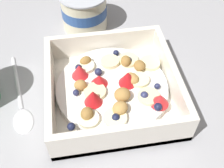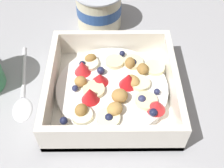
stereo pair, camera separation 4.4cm
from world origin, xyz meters
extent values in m
plane|color=#9E9EA3|center=(0.00, 0.00, 0.00)|extent=(2.40, 2.40, 0.00)
cube|color=white|center=(-0.02, -0.02, 0.01)|extent=(0.21, 0.21, 0.01)
cube|color=white|center=(-0.02, -0.11, 0.03)|extent=(0.21, 0.01, 0.06)
cube|color=white|center=(-0.02, 0.08, 0.03)|extent=(0.21, 0.01, 0.06)
cube|color=white|center=(-0.12, -0.02, 0.03)|extent=(0.01, 0.19, 0.06)
cube|color=white|center=(0.08, -0.02, 0.03)|extent=(0.01, 0.19, 0.06)
cylinder|color=white|center=(-0.02, -0.02, 0.02)|extent=(0.18, 0.18, 0.02)
cylinder|color=#F4EAB7|center=(-0.02, -0.08, 0.03)|extent=(0.04, 0.04, 0.01)
cylinder|color=beige|center=(-0.01, 0.03, 0.03)|extent=(0.04, 0.04, 0.01)
cylinder|color=beige|center=(0.05, 0.02, 0.03)|extent=(0.05, 0.05, 0.01)
cylinder|color=#F7EFC6|center=(-0.06, -0.08, 0.03)|extent=(0.04, 0.04, 0.01)
cylinder|color=beige|center=(0.03, -0.05, 0.03)|extent=(0.05, 0.05, 0.01)
cylinder|color=beige|center=(-0.05, -0.03, 0.03)|extent=(0.04, 0.04, 0.01)
cylinder|color=#F7EFC6|center=(-0.06, 0.03, 0.03)|extent=(0.03, 0.03, 0.01)
cylinder|color=#F4EAB7|center=(0.03, -0.02, 0.03)|extent=(0.03, 0.03, 0.01)
cylinder|color=beige|center=(0.02, 0.03, 0.03)|extent=(0.04, 0.04, 0.01)
cone|color=red|center=(-0.05, -0.04, 0.04)|extent=(0.04, 0.04, 0.03)
cone|color=red|center=(0.01, -0.02, 0.04)|extent=(0.04, 0.04, 0.02)
cone|color=red|center=(-0.07, 0.01, 0.04)|extent=(0.04, 0.04, 0.02)
cone|color=red|center=(0.05, -0.06, 0.04)|extent=(0.03, 0.03, 0.02)
cone|color=red|center=(-0.04, -0.01, 0.04)|extent=(0.03, 0.03, 0.02)
sphere|color=#191E3D|center=(-0.09, -0.09, 0.03)|extent=(0.01, 0.01, 0.01)
sphere|color=#191E3D|center=(0.04, -0.07, 0.03)|extent=(0.01, 0.01, 0.01)
sphere|color=navy|center=(0.03, -0.05, 0.03)|extent=(0.01, 0.01, 0.01)
sphere|color=#191E3D|center=(0.02, 0.03, 0.03)|extent=(0.01, 0.01, 0.01)
sphere|color=#191E3D|center=(0.00, 0.05, 0.03)|extent=(0.01, 0.01, 0.01)
sphere|color=#191E3D|center=(-0.07, 0.03, 0.03)|extent=(0.01, 0.01, 0.01)
sphere|color=#191E3D|center=(0.00, -0.04, 0.03)|extent=(0.01, 0.01, 0.01)
sphere|color=#23284C|center=(-0.08, -0.03, 0.03)|extent=(0.01, 0.01, 0.01)
sphere|color=#23284C|center=(0.05, -0.03, 0.03)|extent=(0.01, 0.01, 0.01)
sphere|color=#23284C|center=(-0.04, 0.01, 0.03)|extent=(0.01, 0.01, 0.01)
sphere|color=#191E3D|center=(-0.02, -0.08, 0.03)|extent=(0.01, 0.01, 0.01)
ellipsoid|color=olive|center=(-0.06, 0.04, 0.03)|extent=(0.03, 0.02, 0.01)
ellipsoid|color=tan|center=(-0.01, -0.07, 0.03)|extent=(0.03, 0.03, 0.02)
ellipsoid|color=#AD7F42|center=(-0.01, -0.05, 0.04)|extent=(0.03, 0.03, 0.02)
ellipsoid|color=#AD7F42|center=(-0.07, -0.02, 0.03)|extent=(0.02, 0.02, 0.02)
ellipsoid|color=tan|center=(0.01, -0.01, 0.03)|extent=(0.03, 0.03, 0.02)
ellipsoid|color=olive|center=(0.01, 0.03, 0.03)|extent=(0.02, 0.02, 0.02)
ellipsoid|color=olive|center=(0.03, 0.01, 0.03)|extent=(0.02, 0.02, 0.02)
ellipsoid|color=olive|center=(-0.06, -0.07, 0.03)|extent=(0.02, 0.03, 0.02)
ellipsoid|color=silver|center=(-0.16, -0.05, 0.00)|extent=(0.04, 0.05, 0.01)
cylinder|color=silver|center=(-0.18, 0.04, 0.00)|extent=(0.03, 0.12, 0.01)
cylinder|color=beige|center=(-0.04, 0.18, 0.04)|extent=(0.09, 0.09, 0.07)
cylinder|color=#2D5193|center=(-0.04, 0.18, 0.04)|extent=(0.09, 0.09, 0.02)
camera|label=1|loc=(-0.06, -0.30, 0.37)|focal=44.29mm
camera|label=2|loc=(-0.02, -0.30, 0.37)|focal=44.29mm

